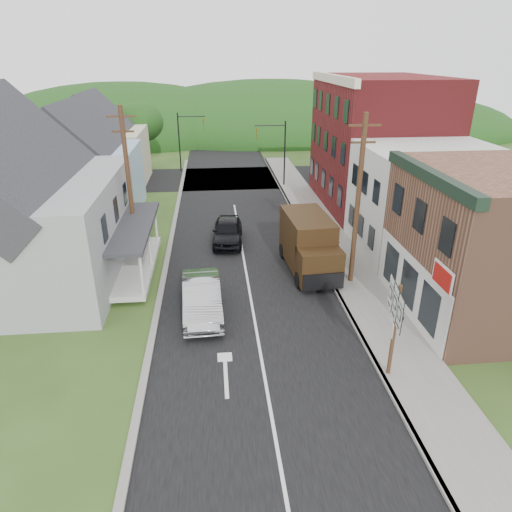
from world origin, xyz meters
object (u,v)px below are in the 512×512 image
object	(u,v)px
dark_sedan	(228,231)
warning_sign	(336,250)
silver_sedan	(202,298)
route_sign_cluster	(394,318)
delivery_van	(309,245)

from	to	relation	value
dark_sedan	warning_sign	distance (m)	8.26
dark_sedan	silver_sedan	bearing A→B (deg)	-96.17
warning_sign	silver_sedan	bearing A→B (deg)	178.98
route_sign_cluster	warning_sign	distance (m)	8.39
delivery_van	dark_sedan	bearing A→B (deg)	129.61
delivery_van	route_sign_cluster	bearing A→B (deg)	-86.83
delivery_van	silver_sedan	bearing A→B (deg)	-148.93
delivery_van	route_sign_cluster	xyz separation A→B (m)	(1.16, -9.60, 1.04)
silver_sedan	delivery_van	world-z (taller)	delivery_van
delivery_van	route_sign_cluster	size ratio (longest dim) A/B	1.51
dark_sedan	route_sign_cluster	size ratio (longest dim) A/B	1.22
dark_sedan	delivery_van	bearing A→B (deg)	-42.71
dark_sedan	route_sign_cluster	bearing A→B (deg)	-64.66
silver_sedan	route_sign_cluster	distance (m)	9.18
delivery_van	route_sign_cluster	distance (m)	9.73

